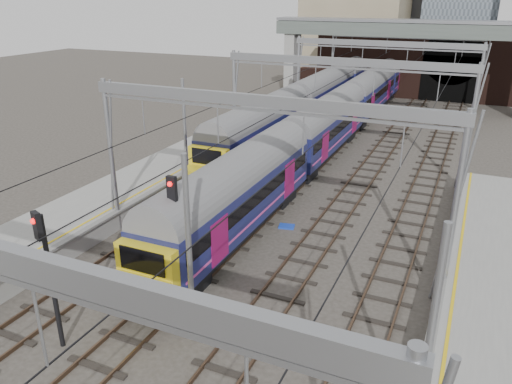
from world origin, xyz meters
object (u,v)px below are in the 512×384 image
at_px(signal_near_left, 47,266).
at_px(signal_near_centre, 176,225).
at_px(train_second, 322,94).
at_px(train_main, 350,107).

distance_m(signal_near_left, signal_near_centre, 4.88).
bearing_deg(signal_near_centre, train_second, 98.89).
xyz_separation_m(train_main, signal_near_left, (-1.92, -33.11, 0.92)).
relative_size(signal_near_left, signal_near_centre, 0.98).
distance_m(train_main, signal_near_left, 33.17).
height_order(train_second, signal_near_centre, signal_near_centre).
relative_size(train_second, signal_near_centre, 8.57).
distance_m(train_second, signal_near_centre, 33.81).
bearing_deg(train_second, signal_near_centre, -82.55).
xyz_separation_m(train_second, signal_near_left, (2.08, -37.81, 0.89)).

